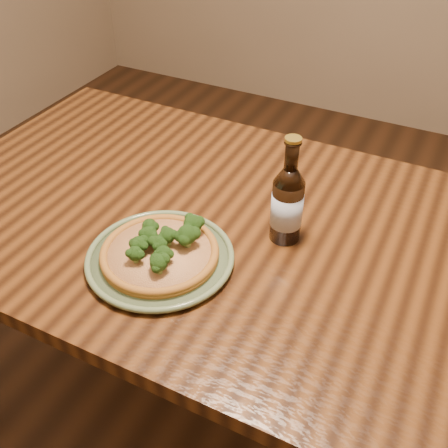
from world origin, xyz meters
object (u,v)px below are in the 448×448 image
at_px(beer_bottle, 287,203).
at_px(plate, 160,258).
at_px(pizza, 161,251).
at_px(table, 239,254).

bearing_deg(beer_bottle, plate, -155.83).
bearing_deg(pizza, beer_bottle, 43.03).
bearing_deg(table, plate, -117.50).
height_order(table, plate, plate).
distance_m(table, pizza, 0.24).
height_order(table, pizza, pizza).
bearing_deg(beer_bottle, pizza, -155.95).
bearing_deg(beer_bottle, table, 164.29).
bearing_deg(plate, table, 62.50).
xyz_separation_m(table, pizza, (-0.10, -0.19, 0.12)).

